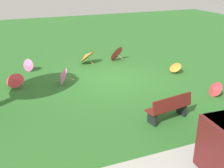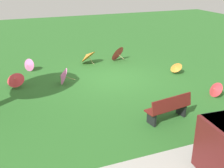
{
  "view_description": "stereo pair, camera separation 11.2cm",
  "coord_description": "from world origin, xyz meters",
  "px_view_note": "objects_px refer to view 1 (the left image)",
  "views": [
    {
      "loc": [
        4.58,
        11.17,
        4.6
      ],
      "look_at": [
        0.85,
        2.0,
        0.6
      ],
      "focal_mm": 44.54,
      "sensor_mm": 36.0,
      "label": 1
    },
    {
      "loc": [
        4.47,
        11.22,
        4.6
      ],
      "look_at": [
        0.85,
        2.0,
        0.6
      ],
      "focal_mm": 44.54,
      "sensor_mm": 36.0,
      "label": 2
    }
  ],
  "objects_px": {
    "parasol_pink_1": "(27,65)",
    "parasol_orange_1": "(86,56)",
    "park_bench": "(169,108)",
    "parasol_orange_0": "(175,67)",
    "parasol_red_0": "(215,89)",
    "parasol_red_3": "(15,80)",
    "parasol_pink_0": "(62,76)",
    "parasol_red_2": "(116,53)"
  },
  "relations": [
    {
      "from": "parasol_pink_1",
      "to": "parasol_red_2",
      "type": "bearing_deg",
      "value": -179.03
    },
    {
      "from": "parasol_red_0",
      "to": "parasol_red_2",
      "type": "bearing_deg",
      "value": -73.07
    },
    {
      "from": "park_bench",
      "to": "parasol_orange_0",
      "type": "height_order",
      "value": "park_bench"
    },
    {
      "from": "parasol_pink_0",
      "to": "parasol_pink_1",
      "type": "xyz_separation_m",
      "value": [
        1.21,
        -2.33,
        -0.07
      ]
    },
    {
      "from": "parasol_red_0",
      "to": "parasol_red_3",
      "type": "height_order",
      "value": "parasol_red_3"
    },
    {
      "from": "parasol_red_3",
      "to": "parasol_orange_0",
      "type": "bearing_deg",
      "value": 172.36
    },
    {
      "from": "parasol_orange_0",
      "to": "parasol_red_0",
      "type": "distance_m",
      "value": 2.81
    },
    {
      "from": "park_bench",
      "to": "parasol_orange_0",
      "type": "bearing_deg",
      "value": -126.34
    },
    {
      "from": "parasol_red_2",
      "to": "parasol_pink_0",
      "type": "bearing_deg",
      "value": 34.07
    },
    {
      "from": "parasol_red_0",
      "to": "parasol_red_2",
      "type": "distance_m",
      "value": 6.16
    },
    {
      "from": "parasol_red_3",
      "to": "parasol_orange_1",
      "type": "bearing_deg",
      "value": -150.76
    },
    {
      "from": "parasol_pink_0",
      "to": "parasol_red_3",
      "type": "height_order",
      "value": "parasol_pink_0"
    },
    {
      "from": "parasol_orange_0",
      "to": "parasol_red_2",
      "type": "height_order",
      "value": "parasol_red_2"
    },
    {
      "from": "parasol_red_0",
      "to": "parasol_red_3",
      "type": "xyz_separation_m",
      "value": [
        7.29,
        -3.8,
        0.09
      ]
    },
    {
      "from": "parasol_red_3",
      "to": "parasol_orange_1",
      "type": "height_order",
      "value": "parasol_orange_1"
    },
    {
      "from": "park_bench",
      "to": "parasol_red_2",
      "type": "bearing_deg",
      "value": -98.12
    },
    {
      "from": "parasol_red_0",
      "to": "parasol_red_3",
      "type": "relative_size",
      "value": 0.69
    },
    {
      "from": "parasol_pink_1",
      "to": "parasol_orange_1",
      "type": "relative_size",
      "value": 0.52
    },
    {
      "from": "parasol_pink_0",
      "to": "parasol_red_3",
      "type": "xyz_separation_m",
      "value": [
        1.94,
        -0.32,
        -0.0
      ]
    },
    {
      "from": "parasol_pink_0",
      "to": "parasol_orange_1",
      "type": "xyz_separation_m",
      "value": [
        -1.88,
        -2.45,
        0.05
      ]
    },
    {
      "from": "parasol_red_2",
      "to": "parasol_red_3",
      "type": "height_order",
      "value": "parasol_red_2"
    },
    {
      "from": "parasol_red_0",
      "to": "parasol_pink_1",
      "type": "xyz_separation_m",
      "value": [
        6.56,
        -5.81,
        0.02
      ]
    },
    {
      "from": "parasol_pink_1",
      "to": "parasol_red_3",
      "type": "bearing_deg",
      "value": 70.06
    },
    {
      "from": "parasol_orange_0",
      "to": "parasol_orange_1",
      "type": "height_order",
      "value": "parasol_orange_1"
    },
    {
      "from": "parasol_orange_0",
      "to": "parasol_pink_1",
      "type": "relative_size",
      "value": 1.06
    },
    {
      "from": "parasol_orange_0",
      "to": "parasol_pink_1",
      "type": "distance_m",
      "value": 7.25
    },
    {
      "from": "parasol_red_3",
      "to": "parasol_red_0",
      "type": "bearing_deg",
      "value": 152.49
    },
    {
      "from": "park_bench",
      "to": "parasol_red_3",
      "type": "relative_size",
      "value": 1.79
    },
    {
      "from": "parasol_red_2",
      "to": "parasol_pink_1",
      "type": "height_order",
      "value": "parasol_red_2"
    },
    {
      "from": "parasol_orange_1",
      "to": "parasol_orange_0",
      "type": "bearing_deg",
      "value": 138.34
    },
    {
      "from": "parasol_orange_0",
      "to": "parasol_red_0",
      "type": "bearing_deg",
      "value": 89.23
    },
    {
      "from": "parasol_red_2",
      "to": "parasol_orange_1",
      "type": "distance_m",
      "value": 1.68
    },
    {
      "from": "park_bench",
      "to": "parasol_orange_0",
      "type": "relative_size",
      "value": 2.38
    },
    {
      "from": "parasol_red_3",
      "to": "parasol_red_2",
      "type": "bearing_deg",
      "value": -159.17
    },
    {
      "from": "parasol_pink_1",
      "to": "parasol_orange_1",
      "type": "height_order",
      "value": "parasol_orange_1"
    },
    {
      "from": "parasol_red_0",
      "to": "parasol_pink_1",
      "type": "bearing_deg",
      "value": -41.52
    },
    {
      "from": "parasol_orange_0",
      "to": "parasol_red_3",
      "type": "height_order",
      "value": "parasol_red_3"
    },
    {
      "from": "parasol_pink_0",
      "to": "parasol_red_3",
      "type": "bearing_deg",
      "value": -9.29
    },
    {
      "from": "park_bench",
      "to": "parasol_pink_1",
      "type": "bearing_deg",
      "value": -60.98
    },
    {
      "from": "parasol_orange_0",
      "to": "parasol_red_3",
      "type": "bearing_deg",
      "value": -7.64
    },
    {
      "from": "parasol_pink_0",
      "to": "parasol_red_2",
      "type": "bearing_deg",
      "value": -145.93
    },
    {
      "from": "park_bench",
      "to": "parasol_orange_1",
      "type": "height_order",
      "value": "park_bench"
    }
  ]
}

